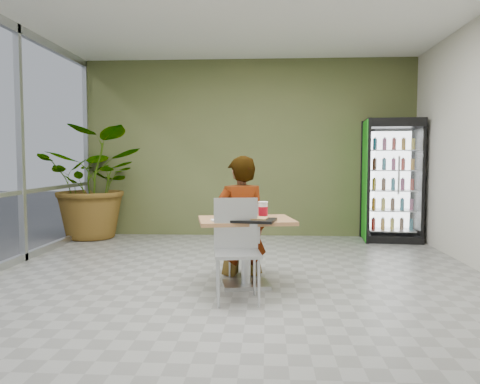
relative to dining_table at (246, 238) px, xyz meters
name	(u,v)px	position (x,y,z in m)	size (l,w,h in m)	color
ground	(235,287)	(-0.12, -0.04, -0.54)	(7.00, 7.00, 0.00)	gray
room_envelope	(235,140)	(-0.12, -0.04, 1.06)	(6.00, 7.00, 3.20)	beige
dining_table	(246,238)	(0.00, 0.00, 0.00)	(1.12, 0.88, 0.75)	#BF7752
chair_far	(242,233)	(-0.07, 0.46, -0.02)	(0.47, 0.48, 0.88)	#AFB2B4
chair_near	(236,240)	(-0.07, -0.46, 0.05)	(0.50, 0.51, 1.01)	#AFB2B4
seated_woman	(240,228)	(-0.09, 0.50, 0.03)	(0.64, 0.41, 1.74)	black
pizza_plate	(235,216)	(-0.13, 0.06, 0.23)	(0.34, 0.28, 0.03)	white
soda_cup	(263,211)	(0.19, 0.00, 0.30)	(0.11, 0.11, 0.19)	white
napkin_stack	(218,220)	(-0.29, -0.22, 0.22)	(0.13, 0.13, 0.02)	white
cafeteria_tray	(252,220)	(0.07, -0.24, 0.23)	(0.48, 0.35, 0.03)	black
beverage_fridge	(392,180)	(2.37, 3.05, 0.50)	(1.01, 0.81, 2.08)	black
potted_plant	(95,183)	(-2.81, 3.03, 0.45)	(1.77, 1.53, 1.97)	#2A692C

